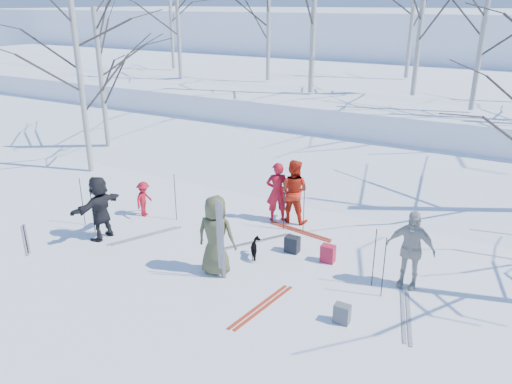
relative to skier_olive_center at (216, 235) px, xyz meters
The scene contains 37 objects.
ground 0.98m from the skier_olive_center, 96.28° to the left, with size 120.00×120.00×0.00m, color white.
snow_ramp 7.41m from the skier_olive_center, 90.31° to the left, with size 70.00×9.50×1.40m, color white.
snow_plateau 17.37m from the skier_olive_center, 90.13° to the left, with size 70.00×18.00×2.20m, color white.
far_hill 38.38m from the skier_olive_center, 90.06° to the left, with size 90.00×30.00×6.00m, color white.
skier_olive_center is the anchor object (origin of this frame).
skier_red_north 3.21m from the skier_olive_center, 92.37° to the left, with size 0.61×0.40×1.68m, color #A80F1E.
skier_redor_behind 3.38m from the skier_olive_center, 85.21° to the left, with size 0.86×0.67×1.77m, color red.
skier_red_seated 3.93m from the skier_olive_center, 154.93° to the left, with size 0.65×0.38×1.01m, color #A80F1E.
skier_cream_east 4.14m from the skier_olive_center, 21.55° to the left, with size 1.02×0.42×1.74m, color beige.
skier_grey_west 3.53m from the skier_olive_center, behind, with size 1.55×0.49×1.67m, color black.
dog 1.30m from the skier_olive_center, 66.76° to the left, with size 0.25×0.55×0.47m, color black.
upright_ski_left 0.31m from the skier_olive_center, 45.28° to the right, with size 0.07×0.02×1.90m, color silver.
upright_ski_right 0.40m from the skier_olive_center, 36.43° to the right, with size 0.07×0.02×1.90m, color silver.
ski_pair_a 4.24m from the skier_olive_center, ahead, with size 0.70×1.88×0.02m, color silver, non-canonical shape.
ski_pair_b 1.92m from the skier_olive_center, 25.05° to the right, with size 0.47×1.91×0.02m, color #9F2C16, non-canonical shape.
ski_pair_c 2.86m from the skier_olive_center, 166.70° to the left, with size 1.03×1.79×0.02m, color silver, non-canonical shape.
ski_pair_d 5.38m from the skier_olive_center, 168.93° to the right, with size 1.70×1.21×0.02m, color silver, non-canonical shape.
ski_pair_e 3.07m from the skier_olive_center, 75.26° to the left, with size 1.91×0.50×0.02m, color #9F2C16, non-canonical shape.
ski_pair_f 1.97m from the skier_olive_center, 88.72° to the left, with size 1.23×1.69×0.02m, color silver, non-canonical shape.
ski_pole_a 3.41m from the skier_olive_center, 19.62° to the left, with size 0.02×0.02×1.34m, color black.
ski_pole_b 3.20m from the skier_olive_center, 144.21° to the left, with size 0.02×0.02×1.34m, color black.
ski_pole_c 3.02m from the skier_olive_center, 74.35° to the left, with size 0.02×0.02×1.34m, color black.
ski_pole_d 2.80m from the skier_olive_center, 83.83° to the left, with size 0.02×0.02×1.34m, color black.
ski_pole_e 3.61m from the skier_olive_center, 13.42° to the left, with size 0.02×0.02×1.34m, color black.
ski_pole_f 3.97m from the skier_olive_center, behind, with size 0.02×0.02×1.34m, color black.
ski_pole_g 4.58m from the skier_olive_center, behind, with size 0.02×0.02×1.34m, color black.
backpack_red 2.69m from the skier_olive_center, 39.90° to the left, with size 0.32×0.22×0.42m, color #A91A31.
backpack_grey 3.21m from the skier_olive_center, ahead, with size 0.30×0.20×0.38m, color #505257.
backpack_dark 2.13m from the skier_olive_center, 58.29° to the left, with size 0.34×0.24×0.40m, color black.
birch_plateau_a 13.08m from the skier_olive_center, 84.08° to the left, with size 4.78×4.78×5.98m, color silver, non-canonical shape.
birch_plateau_c 15.71m from the skier_olive_center, 129.91° to the left, with size 4.57×4.57×5.68m, color silver, non-canonical shape.
birch_plateau_d 11.68m from the skier_olive_center, 70.43° to the left, with size 4.18×4.18×5.11m, color silver, non-canonical shape.
birch_plateau_e 14.76m from the skier_olive_center, 113.48° to the left, with size 4.17×4.17×5.10m, color silver, non-canonical shape.
birch_plateau_g 17.70m from the skier_olive_center, 90.54° to the left, with size 4.90×4.90×6.14m, color silver, non-canonical shape.
birch_plateau_h 19.36m from the skier_olive_center, 130.58° to the left, with size 4.05×4.05×4.92m, color silver, non-canonical shape.
birch_edge_a 9.01m from the skier_olive_center, 154.42° to the left, with size 4.84×4.84×6.06m, color silver, non-canonical shape.
birch_edge_d 10.68m from the skier_olive_center, 147.53° to the left, with size 4.47×4.47×5.53m, color silver, non-canonical shape.
Camera 1 is at (5.62, -8.52, 5.70)m, focal length 35.00 mm.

